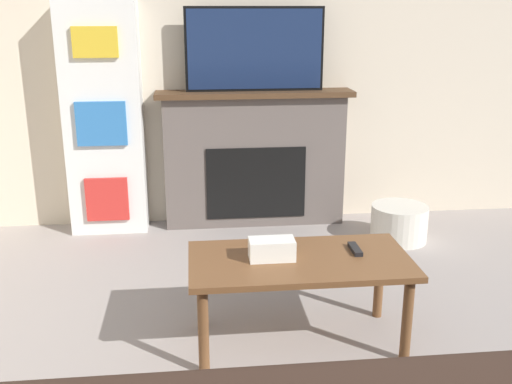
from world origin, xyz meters
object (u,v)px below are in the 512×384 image
Objects in this scene: coffee_table at (300,269)px; storage_basket at (399,223)px; tv at (255,49)px; fireplace at (255,158)px; bookshelf at (104,121)px.

storage_basket is (0.97, 1.30, -0.27)m from coffee_table.
tv is at bearing 91.09° from coffee_table.
fireplace reaches higher than storage_basket.
tv is 0.94× the size of coffee_table.
storage_basket is at bearing 53.26° from coffee_table.
storage_basket is at bearing -25.71° from fireplace.
tv is 2.49× the size of storage_basket.
coffee_table reaches higher than storage_basket.
fireplace is 0.81m from tv.
coffee_table is (0.03, -1.78, -0.12)m from fireplace.
fireplace is 0.87× the size of bookshelf.
storage_basket is (1.00, -0.48, -0.39)m from fireplace.
bookshelf reaches higher than storage_basket.
fireplace is 1.45× the size of tv.
bookshelf is 4.14× the size of storage_basket.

